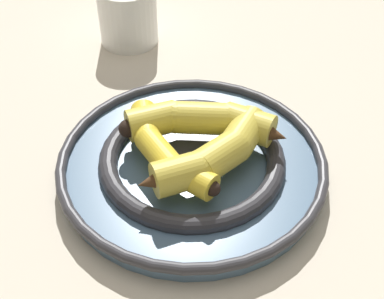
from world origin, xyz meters
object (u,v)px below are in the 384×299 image
Objects in this scene: banana_a at (212,156)px; banana_c at (163,149)px; decorative_bowl at (192,163)px; coffee_mug at (127,13)px; banana_b at (204,122)px.

banana_a reaches higher than banana_c.
banana_c is at bearing -159.42° from decorative_bowl.
decorative_bowl is 2.04× the size of banana_c.
banana_a is 0.36m from coffee_mug.
banana_c is (-0.04, -0.04, -0.00)m from banana_b.
banana_b reaches higher than decorative_bowl.
decorative_bowl is 0.05m from banana_a.
banana_b is at bearing 100.22° from banana_c.
banana_a reaches higher than decorative_bowl.
banana_b is 1.43× the size of coffee_mug.
coffee_mug is at bearing 68.13° from banana_a.
coffee_mug is at bearing -64.08° from banana_b.
banana_b is (0.01, 0.03, 0.04)m from decorative_bowl.
coffee_mug is (-0.13, 0.27, -0.01)m from banana_b.
banana_a is 0.73× the size of banana_b.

